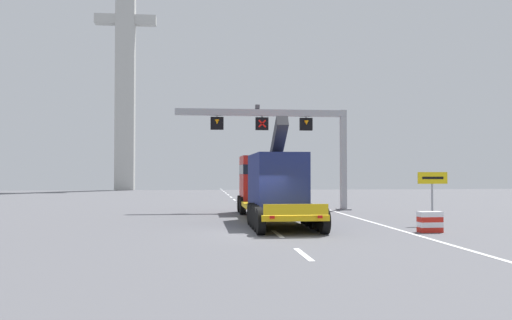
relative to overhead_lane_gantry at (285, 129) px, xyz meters
name	(u,v)px	position (x,y,z in m)	size (l,w,h in m)	color
ground	(264,233)	(-3.12, -13.10, -5.61)	(112.00, 112.00, 0.00)	#5B5B60
lane_markings	(234,200)	(-2.58, 14.14, -5.61)	(0.20, 69.07, 0.01)	silver
edge_line_right	(333,211)	(3.08, -1.10, -5.61)	(0.20, 63.00, 0.01)	silver
overhead_lane_gantry	(285,129)	(0.00, 0.00, 0.00)	(12.07, 0.90, 7.24)	#9EA0A5
heavy_haul_truck_yellow	(270,183)	(-1.95, -6.41, -3.63)	(3.04, 14.07, 5.30)	yellow
exit_sign_yellow	(432,185)	(5.60, -10.67, -3.62)	(1.52, 0.15, 2.62)	#9EA0A5
crash_barrier_striped	(430,222)	(4.09, -13.65, -5.16)	(1.02, 0.54, 0.90)	red
bridge_pylon_distant	(126,50)	(-16.99, 43.66, 15.31)	(9.00, 2.00, 41.06)	#B7B7B2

